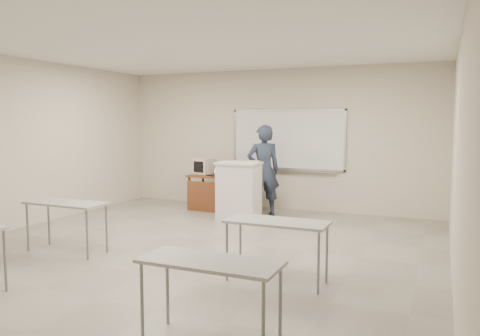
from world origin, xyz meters
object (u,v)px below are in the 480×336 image
at_px(whiteboard, 288,141).
at_px(mouse, 243,177).
at_px(crt_monitor, 205,166).
at_px(podium, 239,191).
at_px(instructor_desk, 221,186).
at_px(laptop, 216,173).
at_px(presenter, 263,170).
at_px(keyboard, 248,161).

bearing_deg(whiteboard, mouse, -127.61).
bearing_deg(crt_monitor, podium, -22.91).
height_order(whiteboard, mouse, whiteboard).
height_order(instructor_desk, laptop, laptop).
bearing_deg(presenter, mouse, -29.88).
bearing_deg(keyboard, instructor_desk, 132.82).
bearing_deg(instructor_desk, laptop, -170.03).
height_order(podium, mouse, podium).
relative_size(whiteboard, instructor_desk, 1.74).
relative_size(crt_monitor, presenter, 0.23).
height_order(podium, presenter, presenter).
distance_m(mouse, keyboard, 0.70).
relative_size(whiteboard, laptop, 8.14).
bearing_deg(laptop, keyboard, -12.61).
bearing_deg(laptop, crt_monitor, 165.82).
xyz_separation_m(instructor_desk, keyboard, (0.87, -0.60, 0.59)).
bearing_deg(presenter, instructor_desk, -36.79).
relative_size(crt_monitor, keyboard, 0.90).
height_order(whiteboard, instructor_desk, whiteboard).
xyz_separation_m(laptop, keyboard, (0.97, -0.58, 0.32)).
bearing_deg(keyboard, presenter, 65.10).
xyz_separation_m(whiteboard, keyboard, (-0.35, -1.38, -0.35)).
distance_m(instructor_desk, crt_monitor, 0.66).
relative_size(podium, keyboard, 2.46).
relative_size(laptop, mouse, 3.12).
bearing_deg(presenter, whiteboard, -138.51).
bearing_deg(instructor_desk, mouse, -7.71).
xyz_separation_m(instructor_desk, laptop, (-0.10, -0.02, 0.26)).
relative_size(whiteboard, crt_monitor, 6.06).
bearing_deg(whiteboard, instructor_desk, -147.40).
relative_size(whiteboard, mouse, 25.38).
relative_size(instructor_desk, presenter, 0.78).
bearing_deg(laptop, mouse, 12.02).
relative_size(instructor_desk, podium, 1.27).
bearing_deg(mouse, instructor_desk, -164.72).
bearing_deg(crt_monitor, instructor_desk, -11.49).
xyz_separation_m(whiteboard, presenter, (-0.23, -0.84, -0.57)).
bearing_deg(whiteboard, podium, -108.93).
distance_m(crt_monitor, laptop, 0.48).
bearing_deg(keyboard, laptop, 136.33).
bearing_deg(crt_monitor, laptop, -18.48).
height_order(whiteboard, podium, whiteboard).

